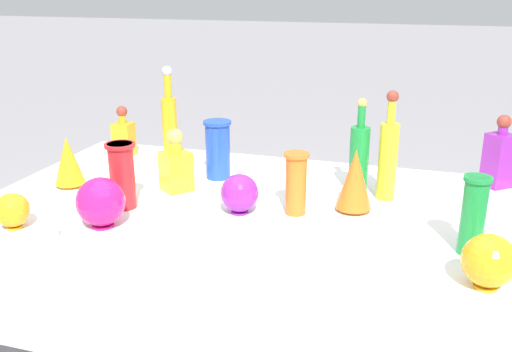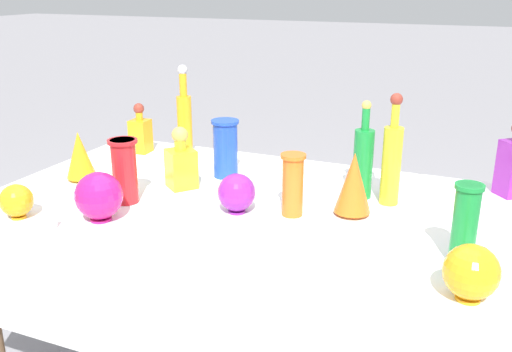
{
  "view_description": "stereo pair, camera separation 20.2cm",
  "coord_description": "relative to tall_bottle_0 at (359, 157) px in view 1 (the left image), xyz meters",
  "views": [
    {
      "loc": [
        0.56,
        -1.83,
        1.52
      ],
      "look_at": [
        0.0,
        0.0,
        0.86
      ],
      "focal_mm": 40.0,
      "sensor_mm": 36.0,
      "label": 1
    },
    {
      "loc": [
        0.75,
        -1.76,
        1.52
      ],
      "look_at": [
        0.0,
        0.0,
        0.86
      ],
      "focal_mm": 40.0,
      "sensor_mm": 36.0,
      "label": 2
    }
  ],
  "objects": [
    {
      "name": "fluted_vase_1",
      "position": [
        0.01,
        -0.18,
        -0.03
      ],
      "size": [
        0.12,
        0.12,
        0.22
      ],
      "color": "orange",
      "rests_on": "display_table"
    },
    {
      "name": "round_bowl_0",
      "position": [
        -0.75,
        -0.55,
        -0.05
      ],
      "size": [
        0.16,
        0.16,
        0.17
      ],
      "color": "#C61972",
      "rests_on": "display_table"
    },
    {
      "name": "round_bowl_1",
      "position": [
        -0.36,
        -0.32,
        -0.07
      ],
      "size": [
        0.13,
        0.13,
        0.14
      ],
      "color": "purple",
      "rests_on": "display_table"
    },
    {
      "name": "square_decanter_0",
      "position": [
        -0.66,
        -0.17,
        -0.04
      ],
      "size": [
        0.14,
        0.14,
        0.24
      ],
      "color": "yellow",
      "rests_on": "display_table"
    },
    {
      "name": "slender_vase_3",
      "position": [
        0.38,
        -0.4,
        -0.01
      ],
      "size": [
        0.08,
        0.08,
        0.24
      ],
      "color": "#198C38",
      "rests_on": "display_table"
    },
    {
      "name": "price_tag_left",
      "position": [
        -0.27,
        -0.66,
        -0.12
      ],
      "size": [
        0.05,
        0.03,
        0.04
      ],
      "primitive_type": "cube",
      "rotation": [
        -0.21,
        0.0,
        0.29
      ],
      "color": "white",
      "rests_on": "display_table"
    },
    {
      "name": "display_table",
      "position": [
        -0.33,
        -0.24,
        -0.2
      ],
      "size": [
        1.94,
        1.12,
        0.76
      ],
      "color": "white",
      "rests_on": "ground"
    },
    {
      "name": "slender_vase_2",
      "position": [
        -0.56,
        0.01,
        -0.02
      ],
      "size": [
        0.11,
        0.11,
        0.23
      ],
      "color": "blue",
      "rests_on": "display_table"
    },
    {
      "name": "tall_bottle_1",
      "position": [
        0.11,
        -0.02,
        0.02
      ],
      "size": [
        0.07,
        0.07,
        0.4
      ],
      "color": "yellow",
      "rests_on": "display_table"
    },
    {
      "name": "tall_bottle_2",
      "position": [
        -0.87,
        0.23,
        0.03
      ],
      "size": [
        0.07,
        0.07,
        0.41
      ],
      "color": "orange",
      "rests_on": "display_table"
    },
    {
      "name": "price_tag_center",
      "position": [
        -0.86,
        -0.67,
        -0.12
      ],
      "size": [
        0.05,
        0.03,
        0.04
      ],
      "primitive_type": "cube",
      "rotation": [
        -0.21,
        0.0,
        0.26
      ],
      "color": "white",
      "rests_on": "display_table"
    },
    {
      "name": "round_bowl_3",
      "position": [
        -1.01,
        -0.65,
        -0.08
      ],
      "size": [
        0.11,
        0.11,
        0.12
      ],
      "color": "orange",
      "rests_on": "display_table"
    },
    {
      "name": "tall_bottle_0",
      "position": [
        0.0,
        0.0,
        0.0
      ],
      "size": [
        0.07,
        0.07,
        0.36
      ],
      "color": "#198C38",
      "rests_on": "display_table"
    },
    {
      "name": "square_decanter_1",
      "position": [
        -1.07,
        0.17,
        -0.05
      ],
      "size": [
        0.09,
        0.09,
        0.23
      ],
      "color": "orange",
      "rests_on": "display_table"
    },
    {
      "name": "square_decanter_2",
      "position": [
        0.5,
        0.23,
        -0.02
      ],
      "size": [
        0.13,
        0.13,
        0.28
      ],
      "color": "purple",
      "rests_on": "display_table"
    },
    {
      "name": "cardboard_box_behind_left",
      "position": [
        -0.6,
        0.84,
        -0.76
      ],
      "size": [
        0.37,
        0.4,
        0.36
      ],
      "color": "tan",
      "rests_on": "ground"
    },
    {
      "name": "slender_vase_1",
      "position": [
        -0.18,
        -0.26,
        -0.02
      ],
      "size": [
        0.09,
        0.09,
        0.22
      ],
      "color": "orange",
      "rests_on": "display_table"
    },
    {
      "name": "fluted_vase_0",
      "position": [
        -1.07,
        -0.25,
        -0.04
      ],
      "size": [
        0.12,
        0.12,
        0.2
      ],
      "color": "orange",
      "rests_on": "display_table"
    },
    {
      "name": "round_bowl_2",
      "position": [
        0.41,
        -0.6,
        -0.06
      ],
      "size": [
        0.14,
        0.14,
        0.15
      ],
      "color": "orange",
      "rests_on": "display_table"
    },
    {
      "name": "slender_vase_0",
      "position": [
        -0.76,
        -0.38,
        -0.02
      ],
      "size": [
        0.1,
        0.1,
        0.23
      ],
      "color": "red",
      "rests_on": "display_table"
    }
  ]
}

